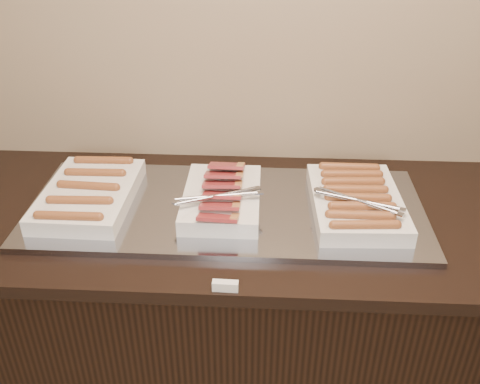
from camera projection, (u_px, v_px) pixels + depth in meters
name	position (u px, v px, depth m)	size (l,w,h in m)	color
counter	(225.00, 317.00, 1.88)	(2.06, 0.76, 0.90)	black
warming_tray	(226.00, 208.00, 1.64)	(1.20, 0.50, 0.02)	#92959F
dish_left	(89.00, 194.00, 1.64)	(0.27, 0.40, 0.07)	silver
dish_center	(222.00, 197.00, 1.62)	(0.27, 0.37, 0.09)	silver
dish_right	(356.00, 201.00, 1.60)	(0.28, 0.40, 0.08)	silver
label_holder	(225.00, 286.00, 1.33)	(0.07, 0.02, 0.03)	silver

